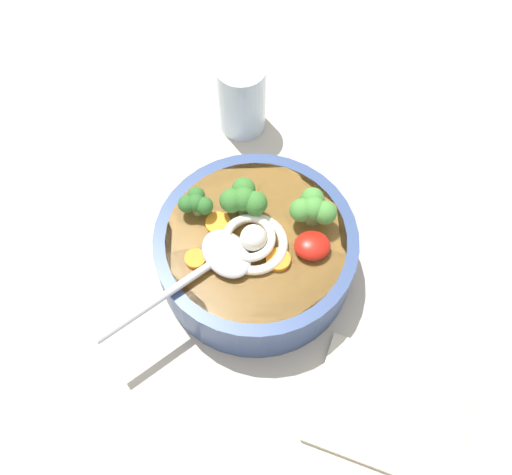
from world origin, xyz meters
TOP-DOWN VIEW (x-y plane):
  - table_slab at (0.00, 0.00)cm, footprint 93.32×93.32cm
  - soup_bowl at (-1.67, 0.62)cm, footprint 21.54×21.54cm
  - noodle_pile at (-1.26, 1.49)cm, footprint 7.78×7.63cm
  - soup_spoon at (2.54, 3.60)cm, footprint 16.00×12.71cm
  - chili_sauce_dollop at (-7.32, 2.21)cm, footprint 3.73×3.35cm
  - broccoli_floret_center at (4.45, -2.77)cm, footprint 3.68×3.16cm
  - broccoli_floret_beside_chili at (-0.51, -2.67)cm, footprint 4.96×4.26cm
  - broccoli_floret_rear at (-7.57, -1.29)cm, footprint 4.84×4.16cm
  - carrot_slice_beside_noodles at (2.26, -1.09)cm, footprint 2.65×2.65cm
  - carrot_slice_far at (-3.82, 3.40)cm, footprint 2.51×2.51cm
  - carrot_slice_near_spoon at (4.58, 2.99)cm, footprint 2.16×2.16cm
  - drinking_glass at (-0.70, -20.14)cm, footprint 6.02×6.02cm
  - folded_napkin at (-14.49, 17.37)cm, footprint 18.41×16.46cm

SIDE VIEW (x-z plane):
  - table_slab at x=0.00cm, z-range 0.00..2.92cm
  - folded_napkin at x=-14.49cm, z-range 2.92..3.72cm
  - soup_bowl at x=-1.67cm, z-range 3.04..9.97cm
  - drinking_glass at x=-0.70cm, z-range 2.92..12.91cm
  - carrot_slice_beside_noodles at x=2.26cm, z-range 9.85..10.31cm
  - carrot_slice_near_spoon at x=4.58cm, z-range 9.85..10.40cm
  - carrot_slice_far at x=-3.82cm, z-range 9.85..10.45cm
  - soup_spoon at x=2.54cm, z-range 9.85..11.45cm
  - chili_sauce_dollop at x=-7.32cm, z-range 9.85..11.53cm
  - noodle_pile at x=-1.26cm, z-range 9.26..12.39cm
  - broccoli_floret_center at x=4.45cm, z-range 10.22..13.12cm
  - broccoli_floret_rear at x=-7.57cm, z-range 10.33..14.16cm
  - broccoli_floret_beside_chili at x=-0.51cm, z-range 10.35..14.27cm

